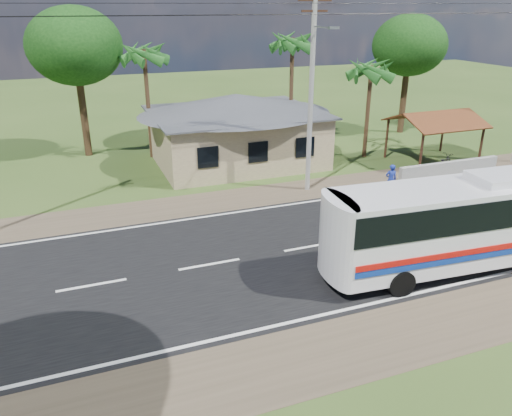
{
  "coord_description": "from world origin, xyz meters",
  "views": [
    {
      "loc": [
        -8.96,
        -17.02,
        9.63
      ],
      "look_at": [
        -2.14,
        1.0,
        1.72
      ],
      "focal_mm": 35.0,
      "sensor_mm": 36.0,
      "label": 1
    }
  ],
  "objects": [
    {
      "name": "palm_far",
      "position": [
        -4.0,
        16.0,
        6.68
      ],
      "size": [
        2.8,
        2.8,
        7.7
      ],
      "color": "#47301E",
      "rests_on": "ground"
    },
    {
      "name": "tree_behind_shed",
      "position": [
        16.0,
        16.0,
        6.68
      ],
      "size": [
        5.6,
        5.6,
        9.02
      ],
      "color": "#47301E",
      "rests_on": "ground"
    },
    {
      "name": "palm_mid",
      "position": [
        6.0,
        15.5,
        7.16
      ],
      "size": [
        2.8,
        2.8,
        8.2
      ],
      "color": "#47301E",
      "rests_on": "ground"
    },
    {
      "name": "coach_bus",
      "position": [
        5.3,
        -3.69,
        2.15
      ],
      "size": [
        12.24,
        3.4,
        3.75
      ],
      "rotation": [
        0.0,
        0.0,
        -0.07
      ],
      "color": "silver",
      "rests_on": "ground"
    },
    {
      "name": "concrete_barrier",
      "position": [
        12.0,
        5.6,
        0.45
      ],
      "size": [
        7.0,
        0.3,
        0.9
      ],
      "primitive_type": "cube",
      "color": "#9E9E99",
      "rests_on": "ground"
    },
    {
      "name": "road",
      "position": [
        0.0,
        0.0,
        0.01
      ],
      "size": [
        120.0,
        16.0,
        0.03
      ],
      "color": "black",
      "rests_on": "ground"
    },
    {
      "name": "waiting_shed",
      "position": [
        13.0,
        8.5,
        2.73
      ],
      "size": [
        5.2,
        4.48,
        3.35
      ],
      "color": "#382014",
      "rests_on": "ground"
    },
    {
      "name": "motorcycle",
      "position": [
        12.49,
        6.68,
        0.49
      ],
      "size": [
        1.98,
        1.38,
        0.99
      ],
      "primitive_type": "imported",
      "rotation": [
        0.0,
        0.0,
        2.0
      ],
      "color": "black",
      "rests_on": "ground"
    },
    {
      "name": "utility_poles",
      "position": [
        2.67,
        6.49,
        5.77
      ],
      "size": [
        32.8,
        2.22,
        11.0
      ],
      "color": "#9E9E99",
      "rests_on": "ground"
    },
    {
      "name": "palm_near",
      "position": [
        9.5,
        11.0,
        5.71
      ],
      "size": [
        2.8,
        2.8,
        6.7
      ],
      "color": "#47301E",
      "rests_on": "ground"
    },
    {
      "name": "ground",
      "position": [
        0.0,
        0.0,
        0.0
      ],
      "size": [
        120.0,
        120.0,
        0.0
      ],
      "primitive_type": "plane",
      "color": "#304C1B",
      "rests_on": "ground"
    },
    {
      "name": "tree_behind_house",
      "position": [
        -8.0,
        18.0,
        7.12
      ],
      "size": [
        6.0,
        6.0,
        9.61
      ],
      "color": "#47301E",
      "rests_on": "ground"
    },
    {
      "name": "person",
      "position": [
        6.84,
        4.2,
        0.85
      ],
      "size": [
        0.7,
        0.54,
        1.7
      ],
      "primitive_type": "imported",
      "rotation": [
        0.0,
        0.0,
        2.9
      ],
      "color": "navy",
      "rests_on": "ground"
    },
    {
      "name": "house",
      "position": [
        1.0,
        13.0,
        2.64
      ],
      "size": [
        12.4,
        10.0,
        5.0
      ],
      "color": "tan",
      "rests_on": "ground"
    }
  ]
}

